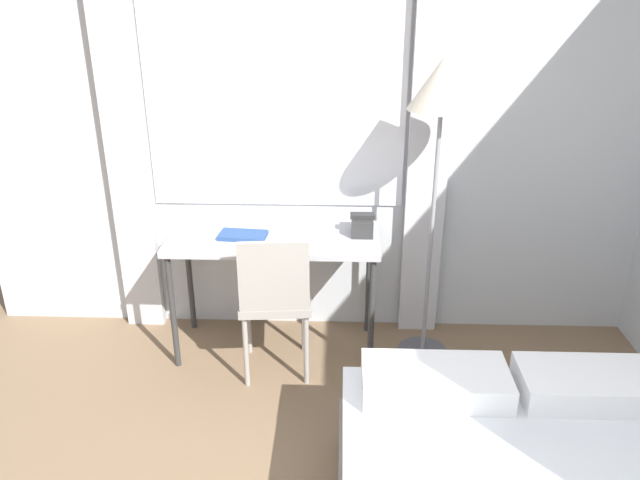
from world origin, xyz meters
The scene contains 6 objects.
wall_back_with_window centered at (-0.06, 2.64, 1.35)m, with size 4.66×0.13×2.70m.
desk centered at (-0.43, 2.30, 0.70)m, with size 1.24×0.52×0.77m.
desk_chair centered at (-0.40, 2.02, 0.53)m, with size 0.44×0.44×0.90m.
standing_lamp centered at (0.48, 2.25, 1.53)m, with size 0.36×0.36×1.80m.
telephone centered at (0.09, 2.35, 0.82)m, with size 0.14×0.18×0.12m.
book centered at (-0.60, 2.27, 0.78)m, with size 0.29×0.18×0.02m.
Camera 1 is at (-0.04, -1.04, 2.20)m, focal length 35.00 mm.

